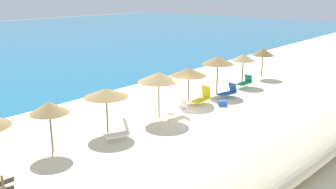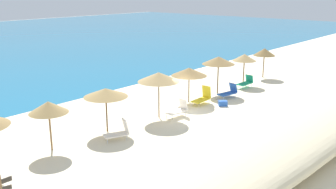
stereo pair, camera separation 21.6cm
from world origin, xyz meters
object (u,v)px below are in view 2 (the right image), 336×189
object	(u,v)px
beach_umbrella_4	(189,72)
lounge_chair_0	(178,109)
lounge_chair_1	(203,97)
beach_umbrella_2	(106,93)
beach_umbrella_5	(219,60)
lounge_chair_2	(229,92)
lounge_chair_3	(246,82)
beach_umbrella_3	(159,77)
beach_umbrella_7	(264,52)
beach_umbrella_1	(48,107)
lounge_chair_4	(119,132)
cooler_box	(223,103)
beach_umbrella_6	(244,58)

from	to	relation	value
beach_umbrella_4	lounge_chair_0	bearing A→B (deg)	-153.29
beach_umbrella_4	lounge_chair_1	distance (m)	2.02
beach_umbrella_2	lounge_chair_1	xyz separation A→B (m)	(7.83, -0.93, -1.79)
beach_umbrella_5	lounge_chair_0	xyz separation A→B (m)	(-6.28, -1.28, -2.08)
lounge_chair_2	lounge_chair_3	size ratio (longest dim) A/B	1.06
beach_umbrella_3	beach_umbrella_7	distance (m)	14.49
beach_umbrella_1	lounge_chair_3	distance (m)	17.53
lounge_chair_1	lounge_chair_2	distance (m)	2.62
beach_umbrella_2	beach_umbrella_7	world-z (taller)	beach_umbrella_7
lounge_chair_1	lounge_chair_4	bearing A→B (deg)	90.22
beach_umbrella_4	cooler_box	distance (m)	3.19
beach_umbrella_5	beach_umbrella_3	bearing A→B (deg)	-176.47
beach_umbrella_5	lounge_chair_2	xyz separation A→B (m)	(-0.49, -1.32, -2.13)
beach_umbrella_5	lounge_chair_1	xyz separation A→B (m)	(-3.07, -0.82, -2.09)
beach_umbrella_3	beach_umbrella_6	distance (m)	10.86
lounge_chair_0	lounge_chair_2	size ratio (longest dim) A/B	0.89
beach_umbrella_7	lounge_chair_2	xyz separation A→B (m)	(-7.79, -1.27, -1.89)
beach_umbrella_6	beach_umbrella_7	bearing A→B (deg)	1.06
beach_umbrella_3	beach_umbrella_4	distance (m)	3.93
lounge_chair_2	lounge_chair_3	bearing A→B (deg)	-70.23
lounge_chair_4	beach_umbrella_6	bearing A→B (deg)	-61.25
beach_umbrella_3	lounge_chair_3	world-z (taller)	beach_umbrella_3
beach_umbrella_1	beach_umbrella_7	bearing A→B (deg)	-0.64
beach_umbrella_6	lounge_chair_1	xyz separation A→B (m)	(-6.74, -0.70, -1.83)
beach_umbrella_3	cooler_box	size ratio (longest dim) A/B	4.83
beach_umbrella_1	lounge_chair_3	size ratio (longest dim) A/B	1.64
beach_umbrella_7	lounge_chair_1	world-z (taller)	beach_umbrella_7
lounge_chair_0	lounge_chair_3	xyz separation A→B (m)	(9.26, 0.53, -0.05)
lounge_chair_1	lounge_chair_3	bearing A→B (deg)	-92.77
beach_umbrella_4	lounge_chair_3	xyz separation A→B (m)	(6.32, -0.95, -1.76)
beach_umbrella_1	lounge_chair_3	xyz separation A→B (m)	(17.41, -0.94, -1.81)
beach_umbrella_5	lounge_chair_4	size ratio (longest dim) A/B	1.96
beach_umbrella_4	lounge_chair_2	xyz separation A→B (m)	(2.84, -1.53, -1.77)
lounge_chair_2	lounge_chair_4	world-z (taller)	lounge_chair_4
beach_umbrella_2	beach_umbrella_6	world-z (taller)	beach_umbrella_6
lounge_chair_1	beach_umbrella_1	bearing A→B (deg)	81.44
lounge_chair_0	cooler_box	bearing A→B (deg)	-96.06
beach_umbrella_2	lounge_chair_4	world-z (taller)	beach_umbrella_2
lounge_chair_2	beach_umbrella_1	bearing A→B (deg)	94.26
beach_umbrella_3	lounge_chair_1	world-z (taller)	beach_umbrella_3
lounge_chair_0	cooler_box	size ratio (longest dim) A/B	2.46
lounge_chair_0	lounge_chair_2	world-z (taller)	lounge_chair_0
beach_umbrella_3	lounge_chair_3	xyz separation A→B (m)	(10.17, -0.30, -2.16)
lounge_chair_2	beach_umbrella_5	bearing A→B (deg)	-10.09
beach_umbrella_4	lounge_chair_2	size ratio (longest dim) A/B	1.52
beach_umbrella_7	lounge_chair_0	xyz separation A→B (m)	(-13.58, -1.22, -1.84)
lounge_chair_1	lounge_chair_2	bearing A→B (deg)	-104.39
beach_umbrella_3	lounge_chair_0	distance (m)	2.45
beach_umbrella_3	cooler_box	bearing A→B (deg)	-20.04
lounge_chair_4	lounge_chair_2	bearing A→B (deg)	-65.79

